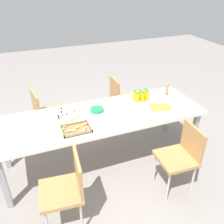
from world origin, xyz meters
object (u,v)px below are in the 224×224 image
Objects in this scene: chair_near_left at (121,97)px; juice_bottle_4 at (143,97)px; party_table at (101,119)px; juice_bottle_3 at (147,96)px; juice_bottle_5 at (137,98)px; chair_far_right at (67,187)px; juice_bottle_1 at (140,95)px; plate_stack at (97,110)px; napkin_stack at (46,133)px; juice_bottle_2 at (135,96)px; fruit_pizza at (64,114)px; paper_folder at (161,107)px; chair_near_right at (45,112)px; chair_far_left at (182,154)px; juice_bottle_0 at (145,94)px; cardboard_tube at (167,90)px; snack_tray at (76,129)px.

juice_bottle_4 reaches higher than chair_near_left.
juice_bottle_3 reaches higher than party_table.
juice_bottle_5 is (-0.57, -0.14, 0.12)m from party_table.
chair_far_right is 1.64m from juice_bottle_3.
juice_bottle_4 is (0.00, 0.07, 0.00)m from juice_bottle_1.
plate_stack reaches higher than napkin_stack.
juice_bottle_2 reaches higher than fruit_pizza.
juice_bottle_2 reaches higher than paper_folder.
napkin_stack is (0.27, 0.31, -0.01)m from fruit_pizza.
juice_bottle_1 is 0.91× the size of napkin_stack.
chair_near_left is 1.23m from chair_near_right.
chair_far_left reaches higher than plate_stack.
juice_bottle_3 reaches higher than chair_near_left.
fruit_pizza is at bearing -6.03° from chair_far_right.
juice_bottle_4 is (0.05, -0.89, 0.30)m from chair_far_left.
chair_near_right is at bearing -28.00° from juice_bottle_5.
juice_bottle_2 is at bearing -1.68° from juice_bottle_0.
juice_bottle_3 reaches higher than plate_stack.
plate_stack is at bearing 172.61° from fruit_pizza.
chair_far_left is 4.84× the size of plate_stack.
chair_near_right is at bearing -22.86° from juice_bottle_0.
party_table is 0.46m from fruit_pizza.
chair_near_left is 0.74m from juice_bottle_4.
chair_near_right is 1.41m from juice_bottle_1.
juice_bottle_1 is 0.79× the size of plate_stack.
fruit_pizza is (1.07, 0.05, -0.05)m from juice_bottle_1.
napkin_stack is (0.70, 0.15, 0.06)m from party_table.
juice_bottle_2 is at bearing -176.79° from fruit_pizza.
chair_far_left is 6.10× the size of juice_bottle_1.
juice_bottle_1 is 1.07m from fruit_pizza.
fruit_pizza is at bearing -20.41° from party_table.
juice_bottle_0 reaches higher than fruit_pizza.
napkin_stack is at bearing 48.69° from fruit_pizza.
fruit_pizza is at bearing -131.31° from napkin_stack.
chair_near_left is 5.80× the size of juice_bottle_0.
juice_bottle_0 is (-1.33, 0.56, 0.31)m from chair_near_right.
chair_near_left is at bearing -32.69° from chair_far_right.
cardboard_tube is (-0.41, -0.05, 0.02)m from juice_bottle_4.
juice_bottle_2 reaches higher than juice_bottle_4.
juice_bottle_0 reaches higher than chair_far_right.
juice_bottle_2 is at bearing -5.05° from chair_near_left.
chair_near_left is at bearing -132.62° from plate_stack.
juice_bottle_1 is (-1.25, 0.56, 0.30)m from chair_near_right.
chair_near_right is 5.91× the size of juice_bottle_4.
snack_tray is (0.99, 1.01, 0.25)m from chair_near_left.
party_table is at bearing 11.03° from juice_bottle_3.
juice_bottle_3 is 1.05× the size of juice_bottle_4.
juice_bottle_4 is 1.01× the size of juice_bottle_5.
juice_bottle_1 is at bearing -165.13° from napkin_stack.
paper_folder is (0.27, 0.29, -0.09)m from cardboard_tube.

